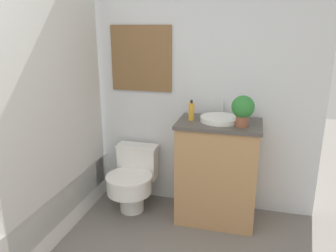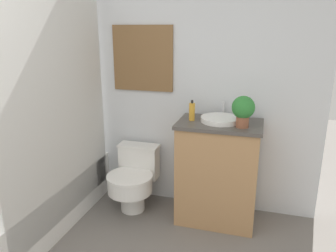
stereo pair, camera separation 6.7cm
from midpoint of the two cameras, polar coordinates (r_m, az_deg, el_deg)
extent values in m
cube|color=silver|center=(3.08, -3.50, 9.43)|extent=(3.21, 0.05, 2.50)
cube|color=brown|center=(3.03, -3.77, 11.65)|extent=(0.57, 0.02, 0.59)
cube|color=silver|center=(3.03, -3.80, 11.64)|extent=(0.54, 0.01, 0.56)
cube|color=white|center=(3.11, -21.72, -12.00)|extent=(0.70, 1.49, 0.41)
cube|color=silver|center=(2.62, -17.74, 2.97)|extent=(0.01, 1.37, 1.80)
cylinder|color=white|center=(3.14, -5.55, -12.56)|extent=(0.22, 0.22, 0.21)
cylinder|color=white|center=(3.02, -6.00, -10.08)|extent=(0.40, 0.40, 0.14)
cylinder|color=white|center=(2.98, -6.05, -8.70)|extent=(0.41, 0.41, 0.02)
cube|color=white|center=(3.17, -4.44, -6.21)|extent=(0.37, 0.15, 0.31)
cube|color=white|center=(3.11, -4.51, -3.43)|extent=(0.38, 0.16, 0.02)
cube|color=#AD7F51|center=(2.88, 9.29, -8.24)|extent=(0.66, 0.43, 0.87)
cube|color=#4C4742|center=(2.73, 9.72, 0.33)|extent=(0.69, 0.46, 0.03)
cylinder|color=white|center=(2.74, 9.81, 1.14)|extent=(0.33, 0.33, 0.04)
cylinder|color=silver|center=(2.91, 10.30, 2.94)|extent=(0.02, 0.02, 0.13)
cylinder|color=gold|center=(2.74, 4.89, 2.49)|extent=(0.05, 0.05, 0.15)
cylinder|color=black|center=(2.72, 4.94, 4.25)|extent=(0.02, 0.02, 0.02)
cylinder|color=brown|center=(2.61, 13.54, 0.72)|extent=(0.10, 0.10, 0.09)
sphere|color=#2D7A33|center=(2.59, 13.71, 3.17)|extent=(0.18, 0.18, 0.18)
camera|label=1|loc=(0.03, -89.26, 0.22)|focal=35.00mm
camera|label=2|loc=(0.03, 90.74, -0.22)|focal=35.00mm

